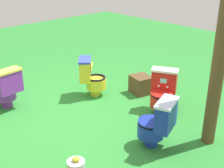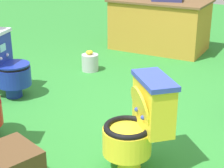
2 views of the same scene
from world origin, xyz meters
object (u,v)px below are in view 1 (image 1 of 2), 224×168
(toilet_blue, at_px, (157,123))
(small_crate, at_px, (141,85))
(wooden_post, at_px, (218,71))
(lemon_bucket, at_px, (76,168))
(toilet_yellow, at_px, (91,77))
(toilet_red, at_px, (163,91))
(toilet_purple, at_px, (7,88))

(toilet_blue, height_order, small_crate, toilet_blue)
(wooden_post, height_order, lemon_bucket, wooden_post)
(toilet_blue, distance_m, wooden_post, 1.04)
(toilet_yellow, bearing_deg, wooden_post, 47.04)
(toilet_yellow, bearing_deg, lemon_bucket, -2.79)
(toilet_red, height_order, toilet_yellow, same)
(toilet_red, xyz_separation_m, wooden_post, (-1.02, 0.23, 0.70))
(toilet_yellow, relative_size, toilet_purple, 1.00)
(toilet_yellow, bearing_deg, toilet_red, 60.60)
(toilet_red, relative_size, toilet_blue, 1.00)
(toilet_blue, xyz_separation_m, wooden_post, (-0.43, -0.64, 0.70))
(toilet_red, relative_size, wooden_post, 0.34)
(toilet_red, relative_size, toilet_purple, 1.00)
(toilet_red, bearing_deg, toilet_yellow, -9.62)
(toilet_purple, xyz_separation_m, lemon_bucket, (-2.24, 0.24, -0.25))
(toilet_purple, bearing_deg, lemon_bucket, -101.04)
(toilet_blue, distance_m, small_crate, 1.79)
(small_crate, bearing_deg, lemon_bucket, 114.35)
(toilet_blue, height_order, lemon_bucket, toilet_blue)
(toilet_yellow, distance_m, lemon_bucket, 2.31)
(toilet_red, distance_m, toilet_purple, 2.64)
(toilet_red, height_order, lemon_bucket, toilet_red)
(toilet_red, xyz_separation_m, small_crate, (0.74, -0.31, -0.20))
(small_crate, bearing_deg, toilet_red, 157.60)
(toilet_purple, xyz_separation_m, small_crate, (-1.17, -2.12, -0.20))
(toilet_red, distance_m, lemon_bucket, 2.10)
(toilet_purple, bearing_deg, wooden_post, -66.50)
(toilet_red, distance_m, wooden_post, 1.26)
(small_crate, bearing_deg, wooden_post, 163.03)
(wooden_post, height_order, small_crate, wooden_post)
(lemon_bucket, bearing_deg, toilet_red, -80.98)
(toilet_blue, bearing_deg, toilet_yellow, 58.49)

